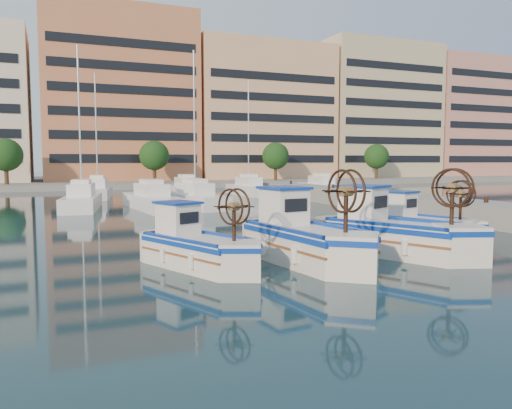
# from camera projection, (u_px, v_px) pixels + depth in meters

# --- Properties ---
(ground) EXTENTS (300.00, 300.00, 0.00)m
(ground) POSITION_uv_depth(u_px,v_px,m) (338.00, 264.00, 16.77)
(ground) COLOR #1B3B48
(ground) RESTS_ON ground
(quay) EXTENTS (3.00, 60.00, 1.20)m
(quay) POSITION_uv_depth(u_px,v_px,m) (458.00, 210.00, 28.99)
(quay) COLOR gray
(quay) RESTS_ON ground
(waterfront) EXTENTS (180.00, 40.00, 25.60)m
(waterfront) POSITION_uv_depth(u_px,v_px,m) (173.00, 113.00, 79.27)
(waterfront) COLOR gray
(waterfront) RESTS_ON ground
(yacht_marina) EXTENTS (37.59, 22.52, 11.50)m
(yacht_marina) POSITION_uv_depth(u_px,v_px,m) (124.00, 197.00, 40.75)
(yacht_marina) COLOR white
(yacht_marina) RESTS_ON ground
(fishing_boat_a) EXTENTS (3.16, 4.41, 2.66)m
(fishing_boat_a) POSITION_uv_depth(u_px,v_px,m) (196.00, 245.00, 16.17)
(fishing_boat_a) COLOR silver
(fishing_boat_a) RESTS_ON ground
(fishing_boat_b) EXTENTS (2.74, 5.29, 3.22)m
(fishing_boat_b) POSITION_uv_depth(u_px,v_px,m) (303.00, 237.00, 16.98)
(fishing_boat_b) COLOR silver
(fishing_boat_b) RESTS_ON ground
(fishing_boat_c) EXTENTS (4.01, 5.35, 3.22)m
(fishing_boat_c) POSITION_uv_depth(u_px,v_px,m) (391.00, 231.00, 18.39)
(fishing_boat_c) COLOR silver
(fishing_boat_c) RESTS_ON ground
(fishing_boat_d) EXTENTS (2.98, 4.46, 2.70)m
(fishing_boat_d) POSITION_uv_depth(u_px,v_px,m) (419.00, 224.00, 21.58)
(fishing_boat_d) COLOR silver
(fishing_boat_d) RESTS_ON ground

